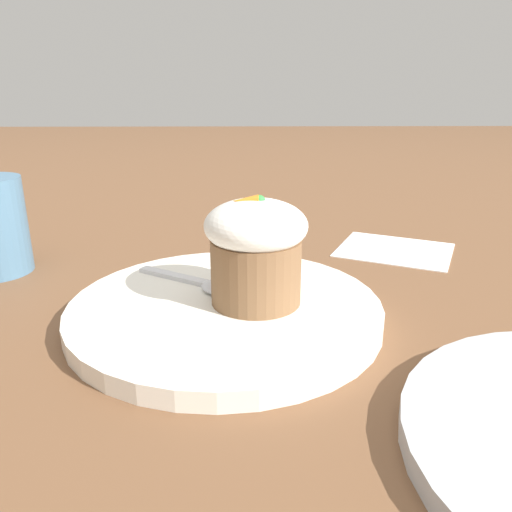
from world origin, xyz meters
name	(u,v)px	position (x,y,z in m)	size (l,w,h in m)	color
ground_plane	(226,318)	(0.00, 0.00, 0.00)	(4.00, 4.00, 0.00)	brown
dessert_plate	(225,310)	(0.00, 0.00, 0.01)	(0.26, 0.26, 0.02)	white
carrot_cake	(256,250)	(-0.03, 0.00, 0.06)	(0.08, 0.08, 0.09)	brown
spoon	(217,285)	(0.01, -0.03, 0.02)	(0.12, 0.08, 0.01)	silver
paper_napkin	(395,250)	(-0.19, -0.18, 0.00)	(0.16, 0.15, 0.00)	white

